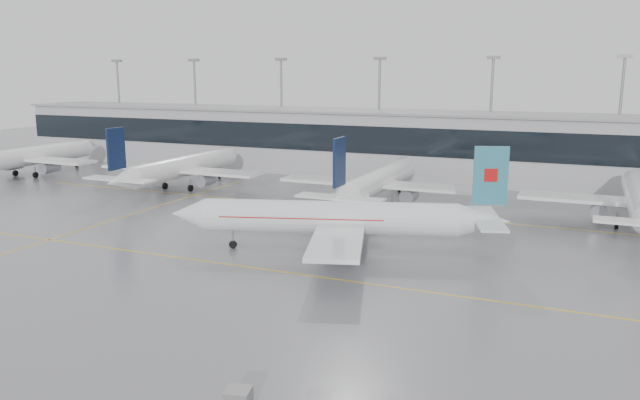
% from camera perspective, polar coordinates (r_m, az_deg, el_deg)
% --- Properties ---
extents(ground, '(320.00, 320.00, 0.00)m').
position_cam_1_polar(ground, '(63.31, -4.30, -6.45)').
color(ground, gray).
rests_on(ground, ground).
extents(taxi_line_main, '(120.00, 0.25, 0.01)m').
position_cam_1_polar(taxi_line_main, '(63.31, -4.30, -6.45)').
color(taxi_line_main, yellow).
rests_on(taxi_line_main, ground).
extents(taxi_line_north, '(120.00, 0.25, 0.01)m').
position_cam_1_polar(taxi_line_north, '(90.05, 4.51, -1.00)').
color(taxi_line_north, yellow).
rests_on(taxi_line_north, ground).
extents(taxi_line_cross, '(0.25, 60.00, 0.01)m').
position_cam_1_polar(taxi_line_cross, '(91.71, -16.73, -1.23)').
color(taxi_line_cross, yellow).
rests_on(taxi_line_cross, ground).
extents(terminal, '(180.00, 15.00, 12.00)m').
position_cam_1_polar(terminal, '(119.44, 9.51, 4.90)').
color(terminal, '#A6A6AA').
rests_on(terminal, ground).
extents(terminal_glass, '(180.00, 0.20, 5.00)m').
position_cam_1_polar(terminal_glass, '(112.00, 8.61, 5.27)').
color(terminal_glass, black).
rests_on(terminal_glass, ground).
extents(terminal_roof, '(182.00, 16.00, 0.40)m').
position_cam_1_polar(terminal_roof, '(118.90, 9.61, 7.87)').
color(terminal_roof, gray).
rests_on(terminal_roof, ground).
extents(light_masts, '(156.40, 1.00, 22.60)m').
position_cam_1_polar(light_masts, '(124.67, 10.30, 8.54)').
color(light_masts, gray).
rests_on(light_masts, ground).
extents(air_canada_jet, '(36.97, 30.39, 11.96)m').
position_cam_1_polar(air_canada_jet, '(68.73, 1.91, -1.68)').
color(air_canada_jet, white).
rests_on(air_canada_jet, ground).
extents(parked_jet_a, '(29.64, 36.96, 11.72)m').
position_cam_1_polar(parked_jet_a, '(131.98, -25.07, 3.59)').
color(parked_jet_a, white).
rests_on(parked_jet_a, ground).
extents(parked_jet_b, '(29.64, 36.96, 11.72)m').
position_cam_1_polar(parked_jet_b, '(108.57, -12.59, 2.91)').
color(parked_jet_b, white).
rests_on(parked_jet_b, ground).
extents(parked_jet_c, '(29.64, 36.96, 11.72)m').
position_cam_1_polar(parked_jet_c, '(92.77, 5.28, 1.69)').
color(parked_jet_c, white).
rests_on(parked_jet_c, ground).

